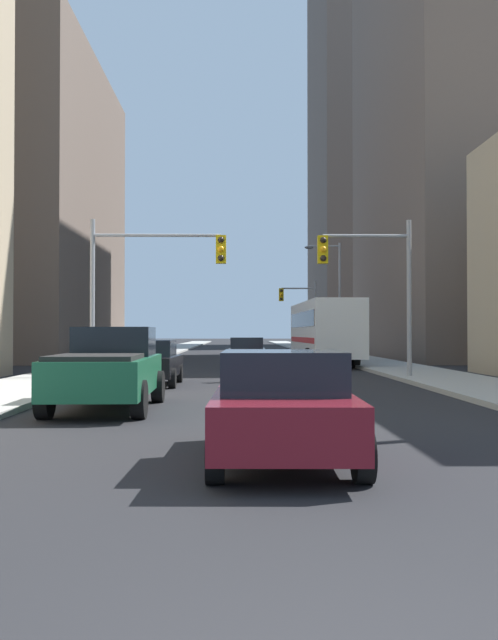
% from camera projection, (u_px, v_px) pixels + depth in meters
% --- Properties ---
extents(sidewalk_left, '(3.45, 160.00, 0.15)m').
position_uv_depth(sidewalk_left, '(150.00, 355.00, 53.10)').
color(sidewalk_left, '#9E9E99').
rests_on(sidewalk_left, ground).
extents(sidewalk_right, '(3.45, 160.00, 0.15)m').
position_uv_depth(sidewalk_right, '(337.00, 355.00, 53.35)').
color(sidewalk_right, '#9E9E99').
rests_on(sidewalk_right, ground).
extents(city_bus, '(2.77, 11.55, 3.40)m').
position_uv_depth(city_bus, '(324.00, 329.00, 38.53)').
color(city_bus, silver).
rests_on(city_bus, ground).
extents(pickup_truck_green, '(2.20, 5.44, 1.90)m').
position_uv_depth(pickup_truck_green, '(109.00, 369.00, 16.26)').
color(pickup_truck_green, '#195938').
rests_on(pickup_truck_green, ground).
extents(sedan_maroon, '(1.95, 4.24, 1.52)m').
position_uv_depth(sedan_maroon, '(282.00, 406.00, 9.56)').
color(sedan_maroon, maroon).
rests_on(sedan_maroon, ground).
extents(sedan_black, '(1.95, 4.24, 1.52)m').
position_uv_depth(sedan_black, '(150.00, 362.00, 23.59)').
color(sedan_black, black).
rests_on(sedan_black, ground).
extents(sedan_silver, '(1.95, 4.25, 1.52)m').
position_uv_depth(sedan_silver, '(247.00, 352.00, 35.18)').
color(sedan_silver, '#B7BABF').
rests_on(sedan_silver, ground).
extents(traffic_signal_near_left, '(5.07, 0.44, 6.00)m').
position_uv_depth(traffic_signal_near_left, '(152.00, 270.00, 26.37)').
color(traffic_signal_near_left, gray).
rests_on(traffic_signal_near_left, ground).
extents(traffic_signal_near_right, '(3.53, 0.44, 6.00)m').
position_uv_depth(traffic_signal_near_right, '(370.00, 272.00, 26.51)').
color(traffic_signal_near_right, gray).
rests_on(traffic_signal_near_right, ground).
extents(traffic_signal_far_right, '(3.09, 0.44, 6.00)m').
position_uv_depth(traffic_signal_far_right, '(300.00, 305.00, 58.14)').
color(traffic_signal_far_right, gray).
rests_on(traffic_signal_far_right, ground).
extents(street_lamp_right, '(2.32, 0.32, 7.50)m').
position_uv_depth(street_lamp_right, '(334.00, 289.00, 45.10)').
color(street_lamp_right, gray).
rests_on(street_lamp_right, ground).
extents(building_right_far_highrise, '(19.34, 23.16, 59.59)m').
position_uv_depth(building_right_far_highrise, '(387.00, 127.00, 96.22)').
color(building_right_far_highrise, '#66564C').
rests_on(building_right_far_highrise, ground).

